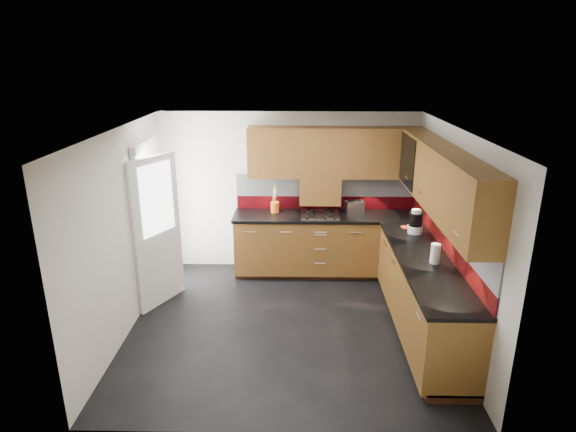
{
  "coord_description": "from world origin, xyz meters",
  "views": [
    {
      "loc": [
        0.11,
        -5.2,
        3.17
      ],
      "look_at": [
        -0.0,
        0.65,
        1.2
      ],
      "focal_mm": 30.0,
      "sensor_mm": 36.0,
      "label": 1
    }
  ],
  "objects_px": {
    "gas_hob": "(320,214)",
    "toaster": "(354,207)",
    "utensil_pot": "(275,206)",
    "food_processor": "(416,222)"
  },
  "relations": [
    {
      "from": "utensil_pot",
      "to": "toaster",
      "type": "height_order",
      "value": "utensil_pot"
    },
    {
      "from": "utensil_pot",
      "to": "toaster",
      "type": "bearing_deg",
      "value": -1.09
    },
    {
      "from": "gas_hob",
      "to": "toaster",
      "type": "xyz_separation_m",
      "value": [
        0.51,
        0.12,
        0.08
      ]
    },
    {
      "from": "utensil_pot",
      "to": "food_processor",
      "type": "height_order",
      "value": "utensil_pot"
    },
    {
      "from": "gas_hob",
      "to": "toaster",
      "type": "distance_m",
      "value": 0.53
    },
    {
      "from": "utensil_pot",
      "to": "food_processor",
      "type": "distance_m",
      "value": 2.07
    },
    {
      "from": "gas_hob",
      "to": "food_processor",
      "type": "xyz_separation_m",
      "value": [
        1.22,
        -0.71,
        0.13
      ]
    },
    {
      "from": "gas_hob",
      "to": "toaster",
      "type": "bearing_deg",
      "value": 12.91
    },
    {
      "from": "toaster",
      "to": "utensil_pot",
      "type": "bearing_deg",
      "value": 178.91
    },
    {
      "from": "gas_hob",
      "to": "toaster",
      "type": "height_order",
      "value": "toaster"
    }
  ]
}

